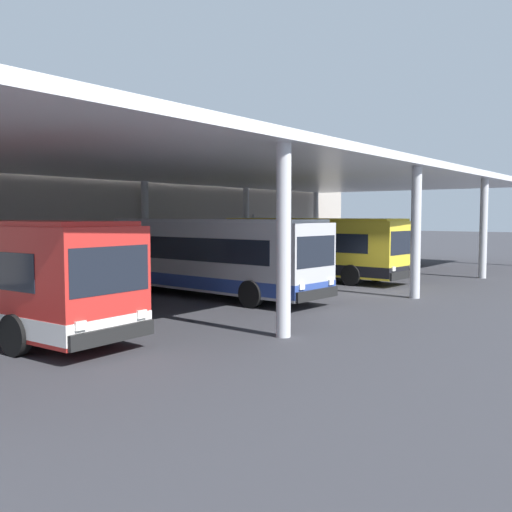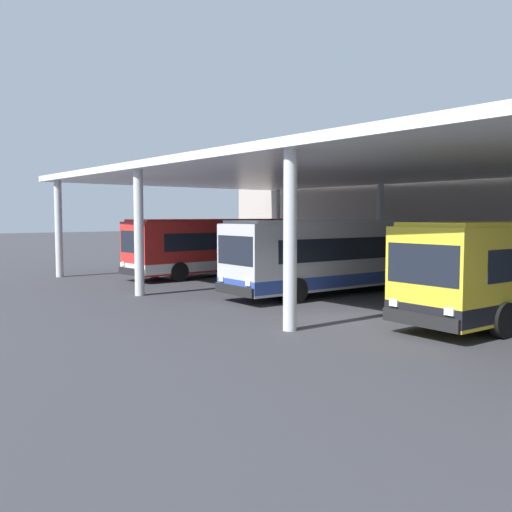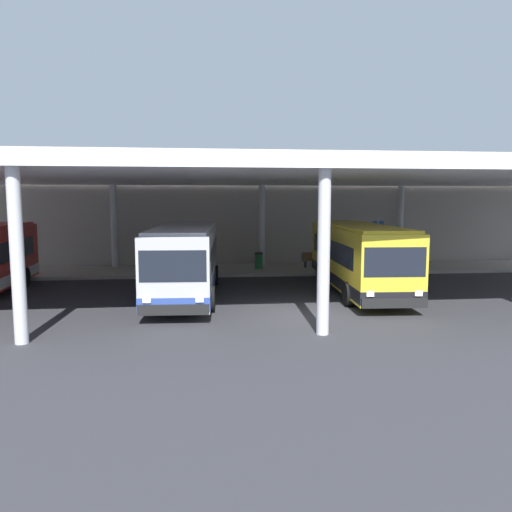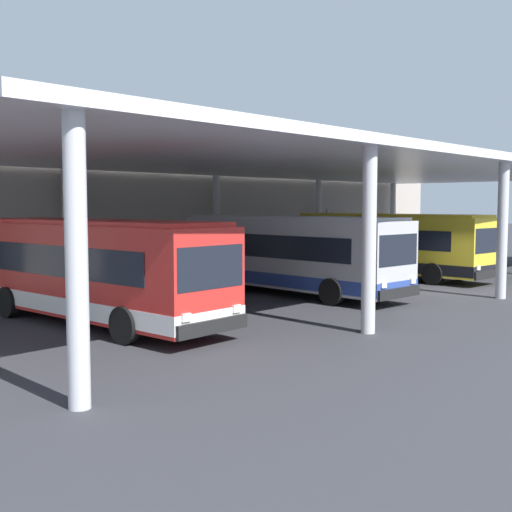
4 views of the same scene
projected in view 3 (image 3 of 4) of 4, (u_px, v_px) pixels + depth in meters
The scene contains 9 objects.
ground_plane at pixel (306, 316), 18.09m from camera, with size 200.00×200.00×0.00m, color #333338.
platform_kerb at pixel (265, 269), 29.68m from camera, with size 42.00×4.50×0.18m, color #A39E93.
station_building_facade at pixel (259, 208), 32.47m from camera, with size 48.00×1.60×7.59m, color #ADA399.
canopy_shelter at pixel (283, 179), 22.92m from camera, with size 40.00×17.00×5.55m.
bus_second_bay at pixel (186, 260), 21.72m from camera, with size 3.10×10.65×3.17m.
bus_middle_bay at pixel (357, 257), 22.81m from camera, with size 3.12×10.65×3.17m.
bench_waiting at pixel (316, 259), 30.04m from camera, with size 1.80×0.45×0.92m.
trash_bin at pixel (259, 260), 29.37m from camera, with size 0.52×0.52×0.98m.
banner_sign at pixel (378, 239), 29.41m from camera, with size 0.70×0.12×3.20m.
Camera 3 is at (-3.81, -17.41, 4.27)m, focal length 34.06 mm.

